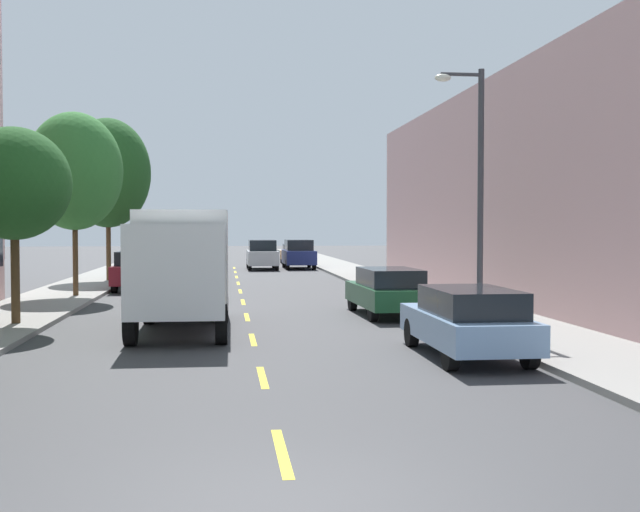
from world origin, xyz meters
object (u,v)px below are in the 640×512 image
(street_tree_second, at_px, (14,184))
(street_tree_farthest, at_px, (108,173))
(parked_wagon_forest, at_px, (388,290))
(moving_silver_sedan, at_px, (262,254))
(parked_sedan_black, at_px, (153,266))
(parked_hatchback_orange, at_px, (293,254))
(parked_pickup_burgundy, at_px, (141,271))
(parked_wagon_sky, at_px, (467,320))
(street_tree_third, at_px, (74,171))
(parked_suv_navy, at_px, (299,254))
(delivery_box_truck, at_px, (183,261))
(street_lamp, at_px, (475,178))

(street_tree_second, relative_size, street_tree_farthest, 0.67)
(parked_wagon_forest, xyz_separation_m, moving_silver_sedan, (-2.61, 28.01, 0.18))
(parked_sedan_black, height_order, parked_hatchback_orange, parked_hatchback_orange)
(parked_pickup_burgundy, relative_size, parked_hatchback_orange, 1.33)
(parked_pickup_burgundy, relative_size, parked_wagon_sky, 1.14)
(parked_hatchback_orange, distance_m, moving_silver_sedan, 8.12)
(parked_pickup_burgundy, height_order, parked_wagon_sky, parked_pickup_burgundy)
(street_tree_third, bearing_deg, parked_suv_navy, 63.58)
(street_tree_second, bearing_deg, parked_suv_navy, 70.72)
(street_tree_farthest, relative_size, parked_sedan_black, 1.77)
(parked_suv_navy, relative_size, parked_hatchback_orange, 1.19)
(delivery_box_truck, distance_m, parked_suv_navy, 31.80)
(street_tree_second, height_order, parked_pickup_burgundy, street_tree_second)
(street_tree_farthest, xyz_separation_m, parked_wagon_sky, (10.85, -24.37, -4.66))
(street_tree_farthest, bearing_deg, moving_silver_sedan, 55.17)
(parked_wagon_sky, bearing_deg, delivery_box_truck, 137.98)
(delivery_box_truck, height_order, parked_hatchback_orange, delivery_box_truck)
(street_lamp, bearing_deg, parked_suv_navy, 92.95)
(street_tree_second, xyz_separation_m, parked_hatchback_orange, (10.89, 37.49, -3.21))
(street_tree_second, distance_m, moving_silver_sedan, 31.08)
(delivery_box_truck, bearing_deg, parked_wagon_sky, -42.02)
(parked_pickup_burgundy, height_order, moving_silver_sedan, moving_silver_sedan)
(parked_wagon_forest, height_order, parked_suv_navy, parked_suv_navy)
(parked_hatchback_orange, height_order, parked_wagon_sky, same)
(street_tree_farthest, height_order, moving_silver_sedan, street_tree_farthest)
(delivery_box_truck, bearing_deg, street_tree_second, 171.39)
(street_lamp, distance_m, parked_wagon_forest, 5.36)
(parked_pickup_burgundy, distance_m, parked_wagon_sky, 21.56)
(parked_sedan_black, xyz_separation_m, moving_silver_sedan, (6.16, 10.41, 0.24))
(parked_sedan_black, xyz_separation_m, parked_suv_navy, (8.63, 11.09, 0.24))
(street_tree_second, height_order, delivery_box_truck, street_tree_second)
(street_tree_farthest, bearing_deg, street_tree_third, -90.00)
(street_lamp, bearing_deg, moving_silver_sedan, 97.40)
(street_tree_third, distance_m, parked_sedan_black, 11.39)
(street_tree_second, relative_size, parked_wagon_sky, 1.15)
(street_tree_third, relative_size, parked_wagon_forest, 1.49)
(street_tree_third, height_order, parked_pickup_burgundy, street_tree_third)
(street_tree_second, bearing_deg, parked_wagon_forest, 9.56)
(street_tree_third, bearing_deg, parked_wagon_sky, -54.75)
(street_tree_third, distance_m, street_lamp, 16.65)
(delivery_box_truck, bearing_deg, parked_suv_navy, 78.99)
(moving_silver_sedan, bearing_deg, parked_wagon_sky, -85.81)
(street_tree_farthest, xyz_separation_m, parked_sedan_black, (2.04, 1.37, -4.72))
(street_tree_farthest, distance_m, street_lamp, 23.68)
(parked_hatchback_orange, bearing_deg, parked_suv_navy, -91.81)
(parked_sedan_black, height_order, parked_pickup_burgundy, parked_pickup_burgundy)
(street_tree_second, bearing_deg, parked_hatchback_orange, 73.80)
(street_lamp, relative_size, delivery_box_truck, 0.91)
(street_tree_third, relative_size, parked_hatchback_orange, 1.76)
(parked_wagon_forest, distance_m, parked_wagon_sky, 8.14)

